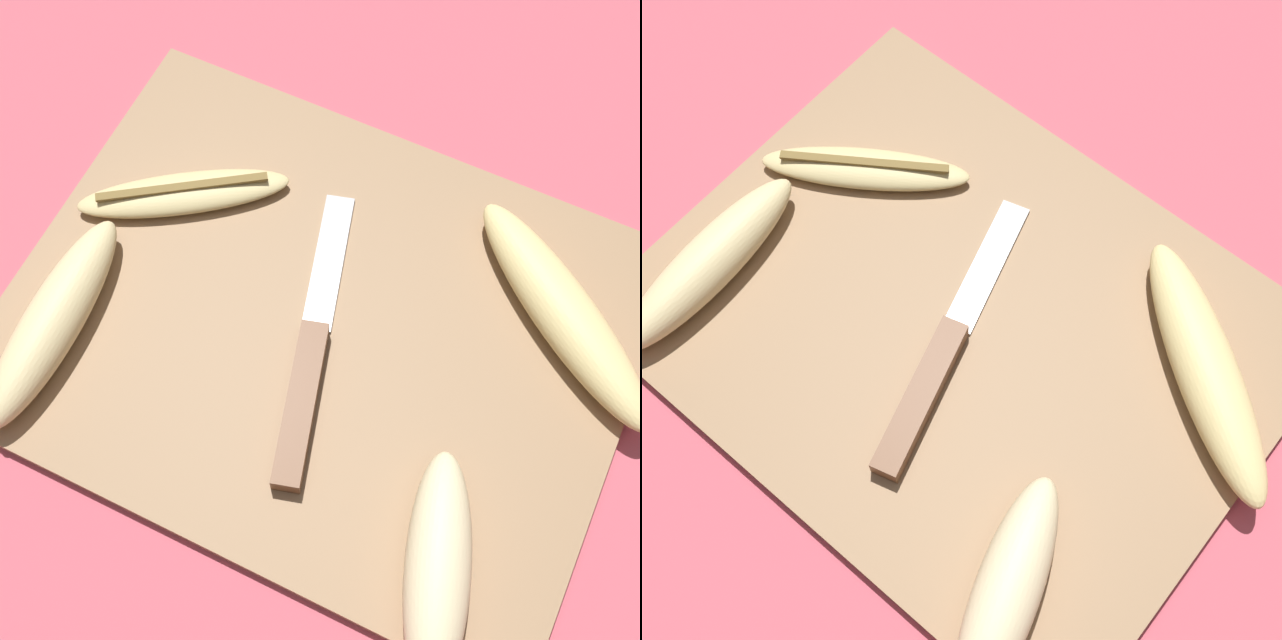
{
  "view_description": "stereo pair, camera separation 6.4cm",
  "coord_description": "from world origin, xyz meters",
  "views": [
    {
      "loc": [
        0.11,
        -0.23,
        0.61
      ],
      "look_at": [
        0.0,
        0.0,
        0.02
      ],
      "focal_mm": 50.0,
      "sensor_mm": 36.0,
      "label": 1
    },
    {
      "loc": [
        0.17,
        -0.2,
        0.61
      ],
      "look_at": [
        0.0,
        0.0,
        0.02
      ],
      "focal_mm": 50.0,
      "sensor_mm": 36.0,
      "label": 2
    }
  ],
  "objects": [
    {
      "name": "knife",
      "position": [
        0.01,
        -0.05,
        0.02
      ],
      "size": [
        0.08,
        0.23,
        0.02
      ],
      "rotation": [
        0.0,
        0.0,
        0.27
      ],
      "color": "brown",
      "rests_on": "cutting_board"
    },
    {
      "name": "banana_ripe_center",
      "position": [
        -0.17,
        -0.09,
        0.03
      ],
      "size": [
        0.05,
        0.18,
        0.04
      ],
      "rotation": [
        0.0,
        0.0,
        0.05
      ],
      "color": "beige",
      "rests_on": "cutting_board"
    },
    {
      "name": "cutting_board",
      "position": [
        0.0,
        0.0,
        0.01
      ],
      "size": [
        0.45,
        0.35,
        0.01
      ],
      "color": "#997551",
      "rests_on": "ground_plane"
    },
    {
      "name": "banana_golden_short",
      "position": [
        0.16,
        0.08,
        0.03
      ],
      "size": [
        0.19,
        0.15,
        0.03
      ],
      "rotation": [
        0.0,
        0.0,
        0.94
      ],
      "color": "#EDD689",
      "rests_on": "cutting_board"
    },
    {
      "name": "banana_cream_curved",
      "position": [
        0.14,
        -0.13,
        0.03
      ],
      "size": [
        0.09,
        0.16,
        0.04
      ],
      "rotation": [
        0.0,
        0.0,
        0.32
      ],
      "color": "beige",
      "rests_on": "cutting_board"
    },
    {
      "name": "ground_plane",
      "position": [
        0.0,
        0.0,
        0.0
      ],
      "size": [
        4.0,
        4.0,
        0.0
      ],
      "primitive_type": "plane",
      "color": "#C65160"
    },
    {
      "name": "banana_spotted_left",
      "position": [
        -0.14,
        0.05,
        0.02
      ],
      "size": [
        0.16,
        0.12,
        0.02
      ],
      "rotation": [
        0.0,
        0.0,
        5.3
      ],
      "color": "#DBC684",
      "rests_on": "cutting_board"
    }
  ]
}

